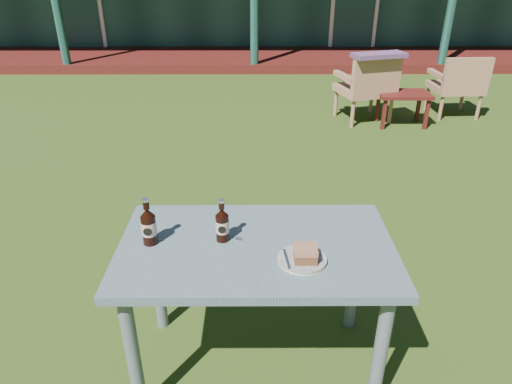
{
  "coord_description": "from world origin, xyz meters",
  "views": [
    {
      "loc": [
        -0.01,
        -3.25,
        1.84
      ],
      "look_at": [
        0.0,
        -1.3,
        0.82
      ],
      "focal_mm": 32.0,
      "sensor_mm": 36.0,
      "label": 1
    }
  ],
  "objects_px": {
    "cola_bottle_near": "(222,224)",
    "cola_bottle_far": "(149,226)",
    "cafe_table": "(256,263)",
    "armchair_right": "(459,83)",
    "side_table": "(404,97)",
    "armchair_left": "(368,85)",
    "plate": "(302,259)",
    "cake_slice": "(305,253)"
  },
  "relations": [
    {
      "from": "cafe_table",
      "to": "cola_bottle_near",
      "type": "xyz_separation_m",
      "value": [
        -0.15,
        0.04,
        0.18
      ]
    },
    {
      "from": "cafe_table",
      "to": "side_table",
      "type": "relative_size",
      "value": 2.0
    },
    {
      "from": "cafe_table",
      "to": "cola_bottle_far",
      "type": "bearing_deg",
      "value": 178.49
    },
    {
      "from": "cola_bottle_far",
      "to": "armchair_right",
      "type": "distance_m",
      "value": 4.97
    },
    {
      "from": "armchair_left",
      "to": "side_table",
      "type": "xyz_separation_m",
      "value": [
        0.4,
        -0.14,
        -0.11
      ]
    },
    {
      "from": "side_table",
      "to": "armchair_right",
      "type": "bearing_deg",
      "value": 22.68
    },
    {
      "from": "plate",
      "to": "cola_bottle_far",
      "type": "bearing_deg",
      "value": 168.36
    },
    {
      "from": "cafe_table",
      "to": "armchair_right",
      "type": "xyz_separation_m",
      "value": [
        2.53,
        3.96,
        -0.19
      ]
    },
    {
      "from": "cola_bottle_far",
      "to": "armchair_right",
      "type": "xyz_separation_m",
      "value": [
        2.99,
        3.95,
        -0.38
      ]
    },
    {
      "from": "armchair_right",
      "to": "side_table",
      "type": "relative_size",
      "value": 1.28
    },
    {
      "from": "cake_slice",
      "to": "cola_bottle_far",
      "type": "bearing_deg",
      "value": 167.46
    },
    {
      "from": "plate",
      "to": "cake_slice",
      "type": "bearing_deg",
      "value": -51.31
    },
    {
      "from": "armchair_left",
      "to": "side_table",
      "type": "relative_size",
      "value": 1.35
    },
    {
      "from": "cola_bottle_near",
      "to": "cola_bottle_far",
      "type": "relative_size",
      "value": 0.92
    },
    {
      "from": "cola_bottle_far",
      "to": "armchair_left",
      "type": "relative_size",
      "value": 0.27
    },
    {
      "from": "cola_bottle_near",
      "to": "side_table",
      "type": "bearing_deg",
      "value": 62.07
    },
    {
      "from": "cola_bottle_far",
      "to": "armchair_left",
      "type": "bearing_deg",
      "value": 64.16
    },
    {
      "from": "plate",
      "to": "cola_bottle_far",
      "type": "distance_m",
      "value": 0.67
    },
    {
      "from": "cafe_table",
      "to": "plate",
      "type": "height_order",
      "value": "plate"
    },
    {
      "from": "armchair_left",
      "to": "cola_bottle_near",
      "type": "bearing_deg",
      "value": -111.97
    },
    {
      "from": "cake_slice",
      "to": "plate",
      "type": "bearing_deg",
      "value": 128.69
    },
    {
      "from": "plate",
      "to": "armchair_right",
      "type": "height_order",
      "value": "armchair_right"
    },
    {
      "from": "cola_bottle_far",
      "to": "cake_slice",
      "type": "bearing_deg",
      "value": -12.54
    },
    {
      "from": "cake_slice",
      "to": "cola_bottle_near",
      "type": "distance_m",
      "value": 0.39
    },
    {
      "from": "cake_slice",
      "to": "side_table",
      "type": "xyz_separation_m",
      "value": [
        1.57,
        3.78,
        -0.42
      ]
    },
    {
      "from": "side_table",
      "to": "plate",
      "type": "bearing_deg",
      "value": -112.73
    },
    {
      "from": "cake_slice",
      "to": "armchair_right",
      "type": "distance_m",
      "value": 4.73
    },
    {
      "from": "cola_bottle_near",
      "to": "cafe_table",
      "type": "bearing_deg",
      "value": -13.37
    },
    {
      "from": "plate",
      "to": "cola_bottle_far",
      "type": "height_order",
      "value": "cola_bottle_far"
    },
    {
      "from": "armchair_left",
      "to": "side_table",
      "type": "bearing_deg",
      "value": -18.55
    },
    {
      "from": "plate",
      "to": "cake_slice",
      "type": "height_order",
      "value": "cake_slice"
    },
    {
      "from": "cola_bottle_near",
      "to": "cake_slice",
      "type": "bearing_deg",
      "value": -26.13
    },
    {
      "from": "cafe_table",
      "to": "armchair_right",
      "type": "height_order",
      "value": "armchair_right"
    },
    {
      "from": "cafe_table",
      "to": "cake_slice",
      "type": "bearing_deg",
      "value": -34.17
    },
    {
      "from": "cola_bottle_far",
      "to": "side_table",
      "type": "relative_size",
      "value": 0.36
    },
    {
      "from": "cola_bottle_far",
      "to": "armchair_right",
      "type": "height_order",
      "value": "cola_bottle_far"
    },
    {
      "from": "cafe_table",
      "to": "side_table",
      "type": "xyz_separation_m",
      "value": [
        1.76,
        3.64,
        -0.28
      ]
    },
    {
      "from": "plate",
      "to": "armchair_left",
      "type": "xyz_separation_m",
      "value": [
        1.17,
        3.9,
        -0.27
      ]
    },
    {
      "from": "cake_slice",
      "to": "armchair_right",
      "type": "bearing_deg",
      "value": 60.32
    },
    {
      "from": "cafe_table",
      "to": "armchair_left",
      "type": "xyz_separation_m",
      "value": [
        1.36,
        3.78,
        -0.16
      ]
    },
    {
      "from": "plate",
      "to": "armchair_left",
      "type": "relative_size",
      "value": 0.25
    },
    {
      "from": "cafe_table",
      "to": "armchair_left",
      "type": "distance_m",
      "value": 4.02
    }
  ]
}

